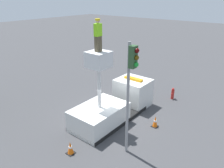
# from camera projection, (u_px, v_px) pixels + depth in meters

# --- Properties ---
(ground_plane) EXTENTS (120.00, 120.00, 0.00)m
(ground_plane) POSITION_uv_depth(u_px,v_px,m) (110.00, 119.00, 14.48)
(ground_plane) COLOR #424244
(bucket_truck) EXTENTS (6.47, 2.38, 4.77)m
(bucket_truck) POSITION_uv_depth(u_px,v_px,m) (115.00, 104.00, 14.53)
(bucket_truck) COLOR black
(bucket_truck) RESTS_ON ground
(worker) EXTENTS (0.40, 0.26, 1.75)m
(worker) POSITION_uv_depth(u_px,v_px,m) (98.00, 35.00, 11.65)
(worker) COLOR brown
(worker) RESTS_ON bucket_truck
(traffic_light_pole) EXTENTS (0.34, 0.57, 5.81)m
(traffic_light_pole) POSITION_uv_depth(u_px,v_px,m) (131.00, 79.00, 9.93)
(traffic_light_pole) COLOR gray
(traffic_light_pole) RESTS_ON ground
(fire_hydrant) EXTENTS (0.47, 0.23, 0.93)m
(fire_hydrant) POSITION_uv_depth(u_px,v_px,m) (173.00, 94.00, 17.16)
(fire_hydrant) COLOR #B2231E
(fire_hydrant) RESTS_ON ground
(traffic_cone_rear) EXTENTS (0.41, 0.41, 0.72)m
(traffic_cone_rear) POSITION_uv_depth(u_px,v_px,m) (70.00, 148.00, 11.25)
(traffic_cone_rear) COLOR black
(traffic_cone_rear) RESTS_ON ground
(traffic_cone_curbside) EXTENTS (0.38, 0.38, 0.73)m
(traffic_cone_curbside) POSITION_uv_depth(u_px,v_px,m) (155.00, 122.00, 13.56)
(traffic_cone_curbside) COLOR black
(traffic_cone_curbside) RESTS_ON ground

